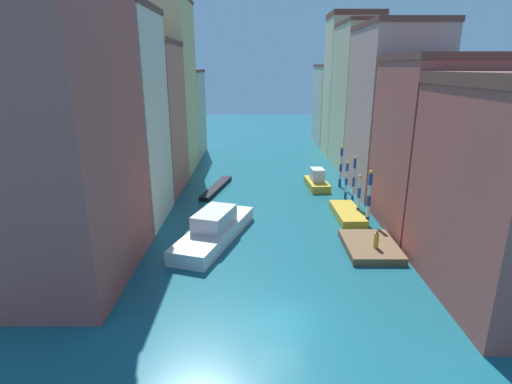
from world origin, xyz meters
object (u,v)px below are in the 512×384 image
object	(u,v)px
mooring_pole_1	(360,196)
motorboat_0	(349,214)
vaporetto_white	(216,229)
gondola_black	(218,188)
waterfront_dock	(372,246)
mooring_pole_3	(348,180)
motorboat_1	(318,181)
person_on_dock	(378,240)
mooring_pole_0	(370,198)
mooring_pole_4	(342,166)
mooring_pole_2	(355,180)

from	to	relation	value
mooring_pole_1	motorboat_0	world-z (taller)	mooring_pole_1
vaporetto_white	motorboat_0	distance (m)	12.97
mooring_pole_1	motorboat_0	bearing A→B (deg)	-172.82
gondola_black	motorboat_0	size ratio (longest dim) A/B	1.49
waterfront_dock	mooring_pole_3	world-z (taller)	mooring_pole_3
mooring_pole_1	vaporetto_white	world-z (taller)	mooring_pole_1
motorboat_1	mooring_pole_1	bearing A→B (deg)	-76.12
gondola_black	motorboat_1	distance (m)	11.74
gondola_black	motorboat_0	world-z (taller)	motorboat_0
person_on_dock	gondola_black	xyz separation A→B (m)	(-13.56, 16.69, -0.95)
mooring_pole_0	gondola_black	distance (m)	18.34
vaporetto_white	motorboat_1	size ratio (longest dim) A/B	2.15
waterfront_dock	mooring_pole_0	size ratio (longest dim) A/B	1.08
mooring_pole_4	vaporetto_white	xyz separation A→B (m)	(-13.28, -15.30, -1.60)
vaporetto_white	mooring_pole_2	bearing A→B (deg)	33.97
mooring_pole_0	mooring_pole_4	distance (m)	12.47
mooring_pole_4	gondola_black	bearing A→B (deg)	-174.67
person_on_dock	mooring_pole_0	world-z (taller)	mooring_pole_0
gondola_black	mooring_pole_0	bearing A→B (deg)	-37.71
mooring_pole_0	motorboat_1	world-z (taller)	mooring_pole_0
waterfront_dock	mooring_pole_0	bearing A→B (deg)	78.25
mooring_pole_2	gondola_black	bearing A→B (deg)	160.98
vaporetto_white	mooring_pole_1	bearing A→B (deg)	21.66
person_on_dock	mooring_pole_0	distance (m)	5.80
mooring_pole_2	motorboat_0	size ratio (longest dim) A/B	0.83
person_on_dock	motorboat_0	xyz separation A→B (m)	(-0.42, 7.75, -0.82)
mooring_pole_1	mooring_pole_3	world-z (taller)	mooring_pole_1
mooring_pole_4	mooring_pole_1	bearing A→B (deg)	-92.05
mooring_pole_1	mooring_pole_2	size ratio (longest dim) A/B	0.82
mooring_pole_0	mooring_pole_4	xyz separation A→B (m)	(0.08, 12.47, -0.12)
mooring_pole_2	mooring_pole_3	distance (m)	1.80
mooring_pole_2	gondola_black	xyz separation A→B (m)	(-14.48, 4.99, -2.29)
person_on_dock	motorboat_1	world-z (taller)	motorboat_1
waterfront_dock	vaporetto_white	distance (m)	12.38
mooring_pole_3	vaporetto_white	world-z (taller)	mooring_pole_3
mooring_pole_3	motorboat_1	size ratio (longest dim) A/B	0.78
mooring_pole_3	mooring_pole_4	distance (m)	4.66
person_on_dock	motorboat_1	distance (m)	17.74
person_on_dock	gondola_black	distance (m)	21.52
mooring_pole_0	mooring_pole_1	distance (m)	2.38
mooring_pole_3	waterfront_dock	bearing A→B (deg)	-93.39
mooring_pole_3	mooring_pole_0	bearing A→B (deg)	-88.21
person_on_dock	mooring_pole_1	distance (m)	7.94
mooring_pole_3	vaporetto_white	size ratio (longest dim) A/B	0.36
waterfront_dock	mooring_pole_1	world-z (taller)	mooring_pole_1
waterfront_dock	mooring_pole_0	world-z (taller)	mooring_pole_0
mooring_pole_4	motorboat_0	bearing A→B (deg)	-97.38
mooring_pole_2	mooring_pole_4	bearing A→B (deg)	90.13
mooring_pole_4	motorboat_0	size ratio (longest dim) A/B	0.81
mooring_pole_3	mooring_pole_4	bearing A→B (deg)	85.98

